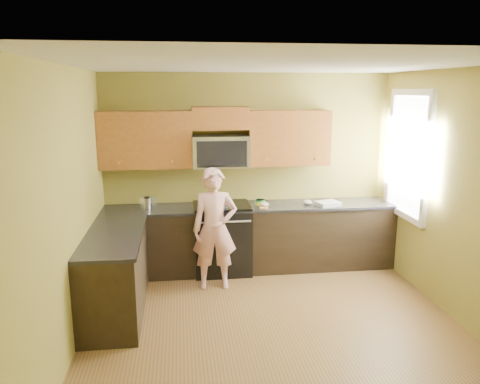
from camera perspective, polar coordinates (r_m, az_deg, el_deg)
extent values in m
plane|color=brown|center=(5.12, 4.27, -16.38)|extent=(4.00, 4.00, 0.00)
plane|color=white|center=(4.50, 4.84, 15.37)|extent=(4.00, 4.00, 0.00)
plane|color=olive|center=(6.56, 0.95, 2.64)|extent=(4.00, 0.00, 4.00)
plane|color=olive|center=(2.80, 13.14, -11.43)|extent=(4.00, 0.00, 4.00)
plane|color=olive|center=(4.65, -20.36, -2.25)|extent=(0.00, 4.00, 4.00)
plane|color=olive|center=(5.40, 25.79, -0.75)|extent=(0.00, 4.00, 4.00)
cube|color=black|center=(6.49, 1.30, -5.76)|extent=(4.00, 0.60, 0.88)
cube|color=black|center=(5.44, -15.11, -9.88)|extent=(0.60, 1.60, 0.88)
cube|color=black|center=(6.35, 1.34, -1.84)|extent=(4.00, 0.62, 0.04)
cube|color=black|center=(5.28, -15.28, -5.26)|extent=(0.62, 1.60, 0.04)
cube|color=brown|center=(6.26, -2.48, 9.08)|extent=(0.76, 0.33, 0.30)
imported|color=#EA7675|center=(5.81, -3.13, -4.57)|extent=(0.57, 0.39, 1.54)
cube|color=#B27F47|center=(6.19, 2.96, -1.97)|extent=(0.13, 0.13, 0.01)
ellipsoid|color=silver|center=(6.28, 3.08, -1.55)|extent=(0.11, 0.12, 0.06)
ellipsoid|color=silver|center=(6.44, 8.33, -1.28)|extent=(0.16, 0.16, 0.07)
cube|color=white|center=(6.46, 10.76, -1.39)|extent=(0.35, 0.31, 0.05)
cylinder|color=silver|center=(6.43, -10.56, -1.13)|extent=(0.08, 0.08, 0.12)
cylinder|color=silver|center=(6.41, -11.84, -1.24)|extent=(0.08, 0.08, 0.12)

